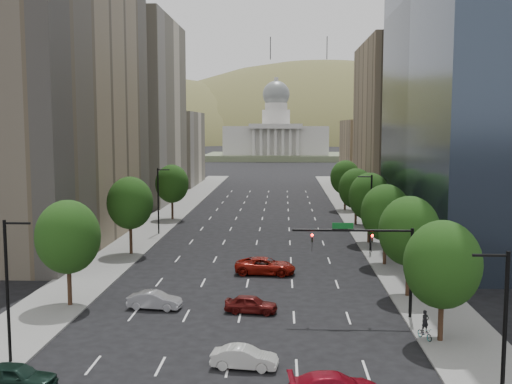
# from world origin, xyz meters

# --- Properties ---
(sidewalk_left) EXTENTS (6.00, 200.00, 0.15)m
(sidewalk_left) POSITION_xyz_m (-15.50, 60.00, 0.07)
(sidewalk_left) COLOR slate
(sidewalk_left) RESTS_ON ground
(sidewalk_right) EXTENTS (6.00, 200.00, 0.15)m
(sidewalk_right) POSITION_xyz_m (15.50, 60.00, 0.07)
(sidewalk_right) COLOR slate
(sidewalk_right) RESTS_ON ground
(midrise_cream_left) EXTENTS (14.00, 30.00, 35.00)m
(midrise_cream_left) POSITION_xyz_m (-25.00, 103.00, 17.50)
(midrise_cream_left) COLOR beige
(midrise_cream_left) RESTS_ON ground
(filler_left) EXTENTS (14.00, 26.00, 18.00)m
(filler_left) POSITION_xyz_m (-25.00, 136.00, 9.00)
(filler_left) COLOR beige
(filler_left) RESTS_ON ground
(parking_tan_right) EXTENTS (14.00, 30.00, 30.00)m
(parking_tan_right) POSITION_xyz_m (25.00, 100.00, 15.00)
(parking_tan_right) COLOR #8C7759
(parking_tan_right) RESTS_ON ground
(filler_right) EXTENTS (14.00, 26.00, 16.00)m
(filler_right) POSITION_xyz_m (25.00, 133.00, 8.00)
(filler_right) COLOR #8C7759
(filler_right) RESTS_ON ground
(tree_right_0) EXTENTS (5.20, 5.20, 8.39)m
(tree_right_0) POSITION_xyz_m (14.00, 25.00, 5.39)
(tree_right_0) COLOR #382316
(tree_right_0) RESTS_ON ground
(tree_right_1) EXTENTS (5.20, 5.20, 8.75)m
(tree_right_1) POSITION_xyz_m (14.00, 36.00, 5.75)
(tree_right_1) COLOR #382316
(tree_right_1) RESTS_ON ground
(tree_right_2) EXTENTS (5.20, 5.20, 8.61)m
(tree_right_2) POSITION_xyz_m (14.00, 48.00, 5.60)
(tree_right_2) COLOR #382316
(tree_right_2) RESTS_ON ground
(tree_right_3) EXTENTS (5.20, 5.20, 8.89)m
(tree_right_3) POSITION_xyz_m (14.00, 60.00, 5.89)
(tree_right_3) COLOR #382316
(tree_right_3) RESTS_ON ground
(tree_right_4) EXTENTS (5.20, 5.20, 8.46)m
(tree_right_4) POSITION_xyz_m (14.00, 74.00, 5.46)
(tree_right_4) COLOR #382316
(tree_right_4) RESTS_ON ground
(tree_right_5) EXTENTS (5.20, 5.20, 8.75)m
(tree_right_5) POSITION_xyz_m (14.00, 90.00, 5.75)
(tree_right_5) COLOR #382316
(tree_right_5) RESTS_ON ground
(tree_left_0) EXTENTS (5.20, 5.20, 8.75)m
(tree_left_0) POSITION_xyz_m (-14.00, 32.00, 5.75)
(tree_left_0) COLOR #382316
(tree_left_0) RESTS_ON ground
(tree_left_1) EXTENTS (5.20, 5.20, 8.97)m
(tree_left_1) POSITION_xyz_m (-14.00, 52.00, 5.96)
(tree_left_1) COLOR #382316
(tree_left_1) RESTS_ON ground
(tree_left_2) EXTENTS (5.20, 5.20, 8.68)m
(tree_left_2) POSITION_xyz_m (-14.00, 78.00, 5.68)
(tree_left_2) COLOR #382316
(tree_left_2) RESTS_ON ground
(streetlight_rs) EXTENTS (1.70, 0.20, 9.00)m
(streetlight_rs) POSITION_xyz_m (13.44, 12.00, 4.84)
(streetlight_rs) COLOR black
(streetlight_rs) RESTS_ON ground
(streetlight_rn) EXTENTS (1.70, 0.20, 9.00)m
(streetlight_rn) POSITION_xyz_m (13.44, 55.00, 4.84)
(streetlight_rn) COLOR black
(streetlight_rn) RESTS_ON ground
(streetlight_ls) EXTENTS (1.70, 0.20, 9.00)m
(streetlight_ls) POSITION_xyz_m (-13.44, 20.00, 4.84)
(streetlight_ls) COLOR black
(streetlight_ls) RESTS_ON ground
(streetlight_ln) EXTENTS (1.70, 0.20, 9.00)m
(streetlight_ln) POSITION_xyz_m (-13.44, 65.00, 4.84)
(streetlight_ln) COLOR black
(streetlight_ln) RESTS_ON ground
(traffic_signal) EXTENTS (9.12, 0.40, 7.38)m
(traffic_signal) POSITION_xyz_m (10.53, 30.00, 5.17)
(traffic_signal) COLOR black
(traffic_signal) RESTS_ON ground
(capitol) EXTENTS (60.00, 40.00, 35.20)m
(capitol) POSITION_xyz_m (0.00, 249.71, 8.58)
(capitol) COLOR #596647
(capitol) RESTS_ON ground
(foothills) EXTENTS (720.00, 413.00, 263.00)m
(foothills) POSITION_xyz_m (34.67, 599.39, -37.78)
(foothills) COLOR olive
(foothills) RESTS_ON ground
(car_dkgrn) EXTENTS (4.65, 2.11, 1.55)m
(car_dkgrn) POSITION_xyz_m (-11.50, 16.29, 0.77)
(car_dkgrn) COLOR black
(car_dkgrn) RESTS_ON ground
(car_white) EXTENTS (4.19, 1.88, 1.33)m
(car_white) POSITION_xyz_m (1.00, 19.97, 0.67)
(car_white) COLOR silver
(car_white) RESTS_ON ground
(car_maroon) EXTENTS (4.31, 2.17, 1.41)m
(car_maroon) POSITION_xyz_m (0.82, 30.99, 0.70)
(car_maroon) COLOR #530F0D
(car_maroon) RESTS_ON ground
(car_silver) EXTENTS (4.47, 2.01, 1.42)m
(car_silver) POSITION_xyz_m (-6.97, 31.68, 0.71)
(car_silver) COLOR #A8A9AE
(car_silver) RESTS_ON ground
(car_red_far) EXTENTS (6.18, 3.22, 1.66)m
(car_red_far) POSITION_xyz_m (1.56, 43.63, 0.83)
(car_red_far) COLOR maroon
(car_red_far) RESTS_ON ground
(cyclist) EXTENTS (1.10, 1.61, 2.02)m
(cyclist) POSITION_xyz_m (13.00, 25.14, 0.83)
(cyclist) COLOR black
(cyclist) RESTS_ON sidewalk_right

